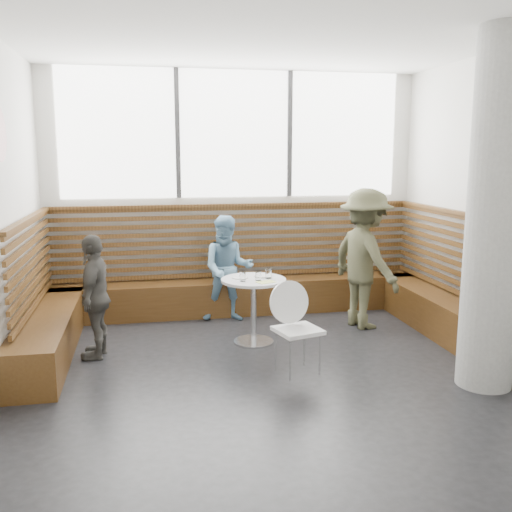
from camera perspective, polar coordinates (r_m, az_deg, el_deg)
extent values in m
cube|color=silver|center=(5.30, 2.09, 4.49)|extent=(5.00, 5.00, 3.20)
cube|color=black|center=(5.68, 1.98, -11.74)|extent=(5.00, 5.00, 0.01)
cube|color=white|center=(5.37, 2.21, 21.68)|extent=(5.00, 5.00, 0.01)
cube|color=white|center=(7.71, -2.17, 12.08)|extent=(4.50, 0.02, 1.65)
cube|color=#3F3F42|center=(7.61, -7.86, 12.01)|extent=(0.06, 0.04, 1.65)
cube|color=#3F3F42|center=(7.84, 3.40, 12.04)|extent=(0.06, 0.04, 1.65)
cube|color=#3E260F|center=(7.72, -1.79, -4.03)|extent=(5.00, 0.50, 0.45)
cube|color=#3E260F|center=(6.74, -19.69, -6.78)|extent=(0.50, 2.50, 0.45)
cube|color=#3E260F|center=(7.50, 16.79, -4.90)|extent=(0.50, 2.50, 0.45)
cube|color=#422810|center=(7.74, -2.03, 1.48)|extent=(4.88, 0.08, 0.98)
cube|color=#422810|center=(6.60, -21.53, -0.77)|extent=(0.08, 2.38, 0.98)
cube|color=#422810|center=(7.43, 18.24, 0.60)|extent=(0.08, 2.38, 0.98)
cylinder|color=gray|center=(5.49, 22.82, 3.90)|extent=(0.50, 0.50, 3.20)
cylinder|color=silver|center=(6.57, -0.24, -8.55)|extent=(0.46, 0.46, 0.02)
cylinder|color=silver|center=(6.46, -0.25, -5.52)|extent=(0.07, 0.07, 0.72)
cylinder|color=#B7B7BA|center=(6.37, -0.25, -2.43)|extent=(0.73, 0.73, 0.03)
cube|color=white|center=(5.59, 4.20, -7.43)|extent=(0.41, 0.39, 0.04)
cylinder|color=white|center=(5.68, 3.77, -4.58)|extent=(0.43, 0.10, 0.42)
cylinder|color=silver|center=(5.49, 2.89, -10.26)|extent=(0.02, 0.02, 0.42)
cylinder|color=silver|center=(5.57, 6.23, -9.99)|extent=(0.02, 0.02, 0.42)
cylinder|color=silver|center=(5.76, 2.18, -9.27)|extent=(0.02, 0.02, 0.42)
cylinder|color=silver|center=(5.84, 5.38, -9.03)|extent=(0.02, 0.02, 0.42)
imported|color=#47472F|center=(7.09, 10.86, -0.28)|extent=(0.92, 1.24, 1.71)
imported|color=#6A98B8|center=(7.26, -2.83, -1.28)|extent=(0.72, 0.60, 1.36)
imported|color=#42403C|center=(6.20, -15.77, -3.90)|extent=(0.44, 0.81, 1.31)
cylinder|color=white|center=(6.41, -1.63, -2.16)|extent=(0.18, 0.18, 0.01)
cylinder|color=white|center=(6.48, 0.71, -2.01)|extent=(0.20, 0.20, 0.01)
cylinder|color=white|center=(6.25, -1.34, -2.05)|extent=(0.07, 0.07, 0.11)
cylinder|color=white|center=(6.28, 0.24, -1.99)|extent=(0.07, 0.07, 0.10)
cylinder|color=white|center=(6.37, 1.25, -1.77)|extent=(0.07, 0.07, 0.11)
cube|color=#A5C64C|center=(6.21, 0.99, -2.61)|extent=(0.23, 0.20, 0.00)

